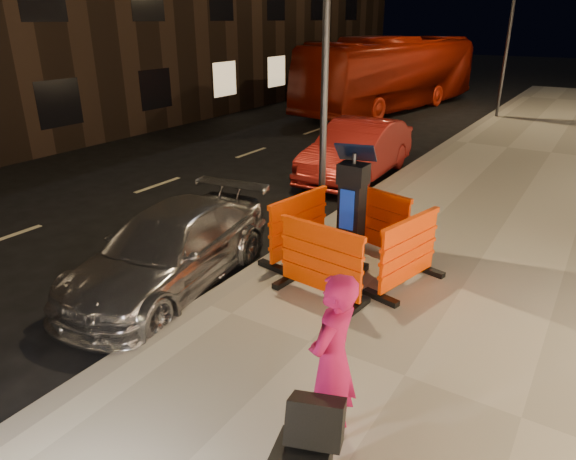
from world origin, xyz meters
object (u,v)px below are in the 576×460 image
Objects in this scene: man at (332,361)px; barrier_front at (321,261)px; barrier_back at (375,220)px; car_red at (356,177)px; barrier_bldgside at (408,253)px; bus_doubledecker at (389,109)px; barrier_kerbside at (298,227)px; parking_kiosk at (351,213)px; car_silver at (173,284)px.

barrier_front is at bearing -148.63° from man.
barrier_back is 0.32× the size of car_red.
barrier_back and barrier_bldgside have the same top height.
man reaches higher than bus_doubledecker.
man is (0.45, -3.28, 0.32)m from barrier_bldgside.
man is at bearing -57.42° from barrier_back.
barrier_back is 1.00× the size of barrier_kerbside.
bus_doubledecker is at bearing -159.23° from man.
barrier_kerbside is at bearing -168.76° from parking_kiosk.
parking_kiosk reaches higher than barrier_kerbside.
barrier_kerbside is 5.52m from car_red.
barrier_kerbside is 0.12× the size of bus_doubledecker.
barrier_kerbside is 4.05m from man.
barrier_back is 1.34m from barrier_kerbside.
barrier_bldgside is (1.90, 0.00, 0.00)m from barrier_kerbside.
car_red is 2.55× the size of man.
barrier_bldgside is 0.32× the size of car_red.
parking_kiosk is 1.40× the size of barrier_kerbside.
barrier_bldgside is at bearing 11.24° from parking_kiosk.
barrier_kerbside is 0.34× the size of car_silver.
bus_doubledecker reaches higher than car_red.
barrier_kerbside is 0.32× the size of car_red.
parking_kiosk reaches higher than barrier_front.
car_red is at bearing 125.34° from parking_kiosk.
car_silver is 4.15m from man.
parking_kiosk reaches higher than car_silver.
barrier_front and barrier_back have the same top height.
parking_kiosk is 5.90m from car_red.
car_silver is 0.36× the size of bus_doubledecker.
barrier_back is 3.52m from car_silver.
bus_doubledecker is (-4.88, 16.14, -0.70)m from barrier_kerbside.
barrier_front is 1.90m from barrier_back.
car_red is (-3.32, 5.29, -0.70)m from barrier_bldgside.
barrier_bldgside is at bearing -80.76° from barrier_kerbside.
barrier_back and barrier_kerbside have the same top height.
parking_kiosk is 1.13× the size of man.
barrier_back reaches higher than car_silver.
barrier_back is 4.99m from car_red.
car_silver is at bearing -113.65° from man.
barrier_back is 16.28m from bus_doubledecker.
barrier_bldgside reaches higher than car_red.
bus_doubledecker is at bearing 26.06° from barrier_kerbside.
bus_doubledecker is at bearing 36.03° from barrier_bldgside.
barrier_back is at bearing 96.24° from barrier_front.
barrier_back reaches higher than car_red.
bus_doubledecker is (-6.78, 16.14, -0.70)m from barrier_bldgside.
barrier_bldgside is at bearing 51.24° from barrier_front.
barrier_bldgside is 17.51m from bus_doubledecker.
parking_kiosk is 1.04m from barrier_front.
car_silver is at bearing -156.67° from barrier_front.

